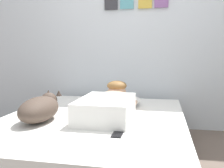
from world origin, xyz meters
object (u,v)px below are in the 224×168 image
Objects in this scene: person_lying at (110,104)px; coffee_cup at (119,104)px; dog at (41,108)px; cell_phone at (117,134)px; bed at (94,138)px; pillow at (117,100)px.

person_lying reaches higher than coffee_cup.
dog reaches higher than cell_phone.
bed is at bearing -157.27° from person_lying.
cell_phone is (0.29, -0.46, 0.20)m from bed.
pillow is at bearing 78.70° from bed.
coffee_cup is (0.54, 0.60, -0.07)m from dog.
person_lying is 1.60× the size of dog.
pillow is 0.57× the size of person_lying.
coffee_cup is (0.15, 0.37, 0.23)m from bed.
cell_phone is at bearing -80.88° from coffee_cup.
person_lying is 7.36× the size of coffee_cup.
coffee_cup is at bearing 85.06° from person_lying.
coffee_cup is at bearing 47.72° from dog.
dog reaches higher than bed.
dog is 0.72m from cell_phone.
person_lying is 0.55m from cell_phone.
bed is at bearing 122.09° from cell_phone.
person_lying reaches higher than dog.
coffee_cup is at bearing 67.59° from bed.
dog is 0.81m from coffee_cup.
coffee_cup is (0.03, 0.32, -0.07)m from person_lying.
cell_phone is (0.18, -0.99, -0.05)m from pillow.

